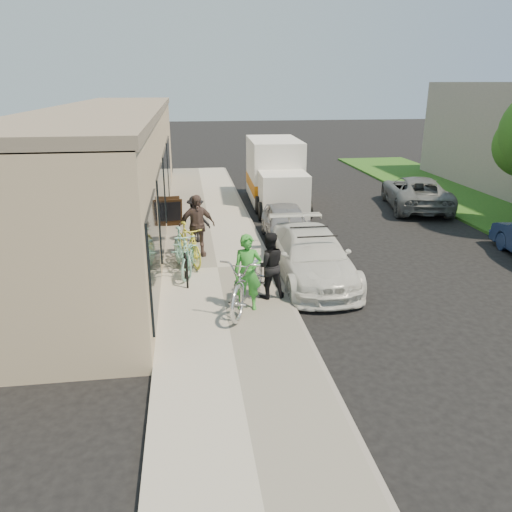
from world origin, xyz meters
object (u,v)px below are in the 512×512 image
sandwich_board (173,211)px  bystander_b (197,226)px  man_standing (269,265)px  cruiser_bike_c (188,244)px  tandem_bike (248,280)px  cruiser_bike_b (190,256)px  bystander_a (196,219)px  bike_rack (186,267)px  woman_rider (248,273)px  far_car_gray (416,192)px  cruiser_bike_a (182,251)px  moving_truck (275,176)px  sedan_silver (286,224)px  sedan_white (312,256)px

sandwich_board → bystander_b: 3.53m
man_standing → cruiser_bike_c: size_ratio=0.85×
sandwich_board → tandem_bike: 7.39m
tandem_bike → cruiser_bike_b: tandem_bike is taller
cruiser_bike_b → bystander_a: size_ratio=1.23×
cruiser_bike_b → bike_rack: bearing=-85.2°
sandwich_board → woman_rider: 7.48m
far_car_gray → tandem_bike: tandem_bike is taller
tandem_bike → cruiser_bike_a: size_ratio=1.31×
bike_rack → bystander_a: 3.64m
moving_truck → sandwich_board: bearing=-140.1°
sedan_silver → man_standing: 4.85m
bystander_a → sandwich_board: bearing=-40.3°
far_car_gray → cruiser_bike_c: (-9.42, -5.87, 0.05)m
man_standing → bystander_a: bearing=-75.8°
moving_truck → woman_rider: moving_truck is taller
sedan_white → bystander_b: bearing=146.9°
moving_truck → tandem_bike: bearing=-101.4°
cruiser_bike_b → woman_rider: bearing=-50.2°
woman_rider → bystander_b: bystander_b is taller
sedan_white → sedan_silver: bearing=90.7°
sedan_white → woman_rider: woman_rider is taller
bike_rack → cruiser_bike_b: cruiser_bike_b is taller
sedan_white → far_car_gray: 9.48m
bike_rack → sedan_white: (3.29, 0.27, 0.04)m
tandem_bike → woman_rider: woman_rider is taller
bike_rack → woman_rider: woman_rider is taller
woman_rider → cruiser_bike_b: 2.75m
far_car_gray → cruiser_bike_a: (-9.60, -6.44, 0.06)m
sedan_silver → bystander_a: size_ratio=2.44×
far_car_gray → cruiser_bike_a: bearing=46.1°
tandem_bike → man_standing: (0.54, 0.47, 0.14)m
sedan_white → bystander_b: bystander_b is taller
sedan_white → cruiser_bike_c: size_ratio=2.41×
sandwich_board → cruiser_bike_c: 4.11m
sedan_white → bystander_b: 3.55m
woman_rider → man_standing: (0.57, 0.57, -0.07)m
bike_rack → moving_truck: 9.82m
bike_rack → sedan_silver: sedan_silver is taller
woman_rider → man_standing: bearing=52.2°
bike_rack → cruiser_bike_a: 1.01m
sandwich_board → moving_truck: moving_truck is taller
sedan_white → moving_truck: (0.59, 8.73, 0.54)m
far_car_gray → man_standing: size_ratio=3.00×
bike_rack → far_car_gray: bearing=38.0°
sandwich_board → bystander_a: bearing=-79.0°
far_car_gray → man_standing: 11.38m
sedan_silver → tandem_bike: size_ratio=1.45×
cruiser_bike_b → cruiser_bike_c: (-0.03, 0.76, 0.09)m
sandwich_board → cruiser_bike_a: cruiser_bike_a is taller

